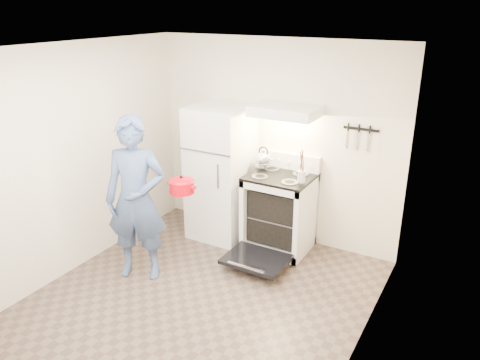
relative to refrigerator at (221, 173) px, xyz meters
name	(u,v)px	position (x,y,z in m)	size (l,w,h in m)	color
floor	(196,303)	(0.58, -1.45, -0.85)	(3.60, 3.60, 0.00)	brown
back_wall	(275,142)	(0.58, 0.35, 0.40)	(3.20, 0.02, 2.50)	beige
refrigerator	(221,173)	(0.00, 0.00, 0.00)	(0.70, 0.70, 1.70)	white
stove_body	(279,213)	(0.81, 0.02, -0.39)	(0.76, 0.65, 0.92)	white
cooktop	(280,177)	(0.81, 0.02, 0.09)	(0.76, 0.65, 0.03)	black
backsplash	(290,161)	(0.81, 0.31, 0.20)	(0.76, 0.07, 0.20)	white
oven_door	(256,259)	(0.81, -0.57, -0.72)	(0.70, 0.54, 0.04)	black
oven_rack	(279,215)	(0.81, 0.02, -0.41)	(0.60, 0.52, 0.01)	slate
range_hood	(285,111)	(0.81, 0.10, 0.86)	(0.76, 0.50, 0.12)	white
knife_strip	(361,129)	(1.63, 0.33, 0.70)	(0.40, 0.02, 0.03)	black
pizza_stone	(279,216)	(0.84, -0.03, -0.40)	(0.37, 0.37, 0.02)	#96694B
tea_kettle	(263,158)	(0.53, 0.13, 0.24)	(0.23, 0.19, 0.28)	silver
utensil_jar	(301,176)	(1.13, -0.12, 0.20)	(0.09, 0.09, 0.13)	silver
person	(136,200)	(-0.27, -1.28, 0.05)	(0.66, 0.43, 1.81)	#33476B
dutch_oven	(182,187)	(0.07, -0.93, 0.14)	(0.35, 0.28, 0.23)	red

